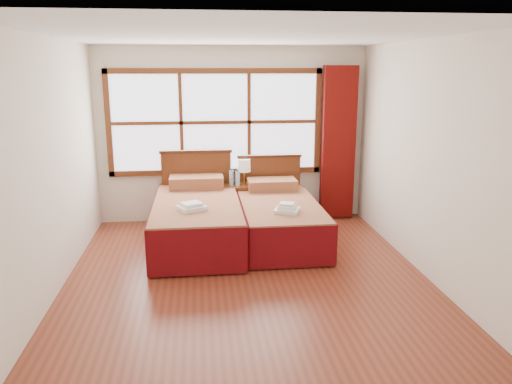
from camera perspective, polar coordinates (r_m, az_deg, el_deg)
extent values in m
plane|color=brown|center=(5.71, -1.03, -9.58)|extent=(4.50, 4.50, 0.00)
plane|color=white|center=(5.24, -1.16, 17.46)|extent=(4.50, 4.50, 0.00)
plane|color=silver|center=(7.54, -2.74, 6.50)|extent=(4.00, 0.00, 4.00)
plane|color=silver|center=(5.51, -22.30, 2.66)|extent=(0.00, 4.50, 4.50)
plane|color=silver|center=(5.86, 18.82, 3.58)|extent=(0.00, 4.50, 4.50)
cube|color=white|center=(7.47, -4.67, 7.95)|extent=(3.00, 0.02, 1.40)
cube|color=#592A13|center=(7.57, -4.56, 2.35)|extent=(3.16, 0.06, 0.08)
cube|color=#592A13|center=(7.41, -4.78, 13.63)|extent=(3.16, 0.06, 0.08)
cube|color=#592A13|center=(7.56, -16.51, 7.49)|extent=(0.08, 0.06, 1.56)
cube|color=#592A13|center=(7.66, 7.04, 8.04)|extent=(0.08, 0.06, 1.56)
cube|color=#592A13|center=(7.45, -8.55, 7.82)|extent=(0.05, 0.05, 1.40)
cube|color=#592A13|center=(7.49, -0.80, 8.00)|extent=(0.05, 0.05, 1.40)
cube|color=#592A13|center=(7.45, -4.67, 7.93)|extent=(3.00, 0.05, 0.05)
cube|color=#6A0E0A|center=(7.69, 9.38, 5.50)|extent=(0.50, 0.16, 2.30)
cube|color=#3C1A0C|center=(6.68, -6.69, -4.61)|extent=(0.99, 1.97, 0.32)
cube|color=maroon|center=(6.60, -6.77, -2.19)|extent=(1.10, 2.19, 0.27)
cube|color=maroon|center=(6.67, -11.47, -3.64)|extent=(0.03, 2.19, 0.55)
cube|color=maroon|center=(6.66, -1.98, -3.39)|extent=(0.03, 2.19, 0.55)
cube|color=maroon|center=(5.62, -6.72, -6.86)|extent=(1.10, 0.03, 0.55)
cube|color=maroon|center=(7.31, -6.81, 1.20)|extent=(0.77, 0.45, 0.17)
cube|color=#592A13|center=(7.55, -6.78, 0.53)|extent=(1.03, 0.06, 1.07)
cube|color=#3C1A0C|center=(7.45, -6.90, 4.62)|extent=(1.07, 0.08, 0.04)
cube|color=#3C1A0C|center=(6.77, 2.68, -4.40)|extent=(0.90, 1.81, 0.29)
cube|color=maroon|center=(6.69, 2.71, -2.21)|extent=(1.01, 2.00, 0.25)
cube|color=maroon|center=(6.67, -1.61, -3.56)|extent=(0.03, 2.00, 0.50)
cube|color=maroon|center=(6.83, 6.90, -3.24)|extent=(0.03, 2.00, 0.50)
cube|color=maroon|center=(5.80, 4.27, -6.34)|extent=(1.01, 0.03, 0.50)
cube|color=maroon|center=(7.33, 1.82, 0.88)|extent=(0.71, 0.41, 0.16)
cube|color=#592A13|center=(7.63, 1.51, 0.43)|extent=(0.94, 0.06, 0.98)
cube|color=#3C1A0C|center=(7.53, 1.53, 4.13)|extent=(0.98, 0.08, 0.04)
cube|color=#592A13|center=(7.50, -2.00, -1.38)|extent=(0.44, 0.39, 0.59)
cube|color=#3C1A0C|center=(7.33, -1.87, -2.70)|extent=(0.39, 0.02, 0.18)
cube|color=#3C1A0C|center=(7.27, -1.88, -0.92)|extent=(0.39, 0.02, 0.18)
sphere|color=#A78338|center=(7.31, -1.85, -2.74)|extent=(0.03, 0.03, 0.03)
sphere|color=#A78338|center=(7.25, -1.87, -0.95)|extent=(0.03, 0.03, 0.03)
cube|color=white|center=(6.17, -7.33, -1.82)|extent=(0.39, 0.37, 0.05)
cube|color=white|center=(6.16, -7.34, -1.41)|extent=(0.29, 0.28, 0.04)
cube|color=white|center=(6.21, 3.56, -2.12)|extent=(0.36, 0.34, 0.04)
cube|color=white|center=(6.19, 3.57, -1.75)|extent=(0.27, 0.25, 0.04)
cube|color=white|center=(6.18, 3.57, -1.41)|extent=(0.22, 0.21, 0.04)
cylinder|color=gold|center=(7.53, -1.36, 1.09)|extent=(0.12, 0.12, 0.02)
cylinder|color=gold|center=(7.51, -1.36, 1.76)|extent=(0.03, 0.03, 0.16)
cylinder|color=white|center=(7.48, -1.37, 3.07)|extent=(0.19, 0.19, 0.19)
cylinder|color=#AAC9DB|center=(7.38, -2.84, 1.62)|extent=(0.07, 0.07, 0.22)
cylinder|color=blue|center=(7.35, -2.85, 2.58)|extent=(0.03, 0.03, 0.03)
cylinder|color=#AAC9DB|center=(7.34, -2.11, 1.51)|extent=(0.06, 0.06, 0.21)
cylinder|color=blue|center=(7.31, -2.12, 2.44)|extent=(0.03, 0.03, 0.03)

